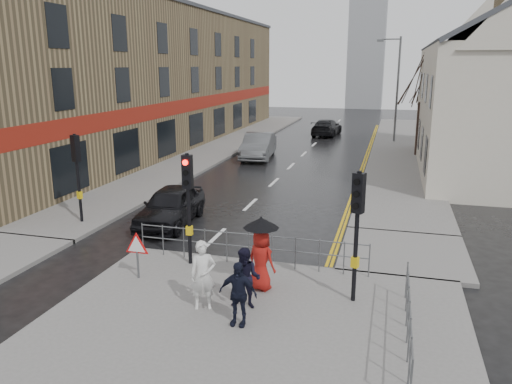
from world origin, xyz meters
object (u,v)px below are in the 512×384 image
Objects in this scene: pedestrian_with_umbrella at (261,250)px; car_mid at (258,146)px; pedestrian_a at (203,275)px; pedestrian_d at (238,294)px; pedestrian_b at (246,278)px; car_parked at (171,206)px.

pedestrian_with_umbrella is 20.23m from car_mid.
pedestrian_d is (1.07, -0.55, -0.10)m from pedestrian_a.
pedestrian_b is 0.31× the size of car_mid.
pedestrian_b is 21.29m from car_mid.
pedestrian_a is 21.36m from car_mid.
pedestrian_with_umbrella reaches higher than car_mid.
pedestrian_b reaches higher than car_parked.
car_mid is (-5.37, 19.50, -0.41)m from pedestrian_with_umbrella.
pedestrian_d is at bearing -81.75° from car_mid.
car_parked is 0.85× the size of car_mid.
pedestrian_b is at bearing -94.62° from pedestrian_with_umbrella.
pedestrian_a is 1.81m from pedestrian_with_umbrella.
car_parked is 14.53m from car_mid.
car_parked is (-3.85, 6.40, -0.28)m from pedestrian_a.
pedestrian_a is at bearing -127.57° from pedestrian_with_umbrella.
pedestrian_a reaches higher than pedestrian_d.
car_parked is (-4.94, 4.97, -0.51)m from pedestrian_with_umbrella.
pedestrian_a is at bearing -165.07° from pedestrian_b.
car_parked is (-4.92, 6.95, -0.18)m from pedestrian_d.
pedestrian_d is 22.13m from car_mid.
car_mid is at bearing 105.22° from pedestrian_d.
pedestrian_d is at bearing -48.89° from pedestrian_a.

